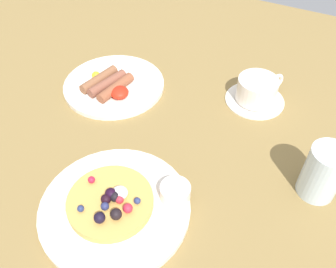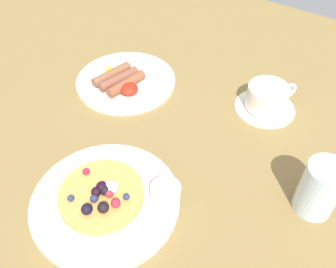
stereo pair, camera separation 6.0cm
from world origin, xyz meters
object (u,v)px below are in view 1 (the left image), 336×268
object	(u,v)px
coffee_cup	(257,89)
pancake_plate	(115,208)
syrup_ramekin	(175,192)
coffee_saucer	(255,99)
breakfast_plate	(114,85)
water_glass	(323,172)

from	to	relation	value
coffee_cup	pancake_plate	bearing A→B (deg)	-107.55
syrup_ramekin	pancake_plate	bearing A→B (deg)	-142.91
pancake_plate	syrup_ramekin	bearing A→B (deg)	37.09
coffee_saucer	pancake_plate	bearing A→B (deg)	-107.49
syrup_ramekin	breakfast_plate	size ratio (longest dim) A/B	0.22
breakfast_plate	coffee_cup	xyz separation A→B (m)	(0.30, 0.10, 0.03)
syrup_ramekin	water_glass	size ratio (longest dim) A/B	0.51
water_glass	coffee_cup	bearing A→B (deg)	131.71
coffee_cup	water_glass	distance (m)	0.25
breakfast_plate	coffee_cup	world-z (taller)	coffee_cup
water_glass	breakfast_plate	bearing A→B (deg)	169.88
syrup_ramekin	water_glass	bearing A→B (deg)	32.61
coffee_saucer	water_glass	distance (m)	0.25
syrup_ramekin	water_glass	distance (m)	0.25
coffee_cup	breakfast_plate	bearing A→B (deg)	-161.39
coffee_saucer	coffee_cup	bearing A→B (deg)	55.76
water_glass	pancake_plate	bearing A→B (deg)	-146.08
syrup_ramekin	breakfast_plate	world-z (taller)	syrup_ramekin
coffee_saucer	water_glass	world-z (taller)	water_glass
breakfast_plate	coffee_saucer	xyz separation A→B (m)	(0.30, 0.10, -0.00)
pancake_plate	water_glass	bearing A→B (deg)	33.92
pancake_plate	coffee_cup	world-z (taller)	coffee_cup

